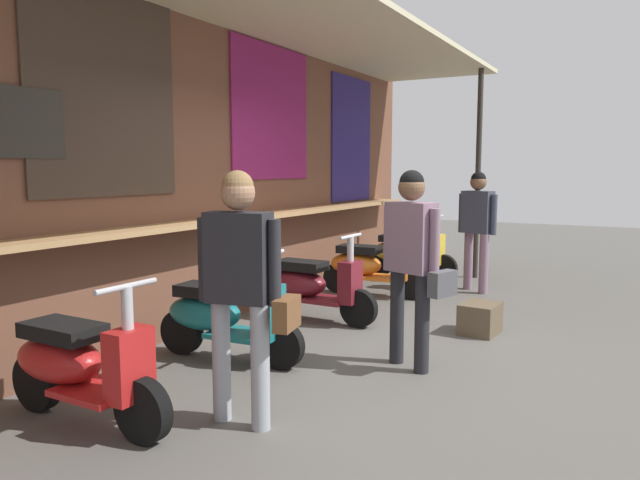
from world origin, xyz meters
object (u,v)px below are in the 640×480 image
Objects in this scene: scooter_red at (77,365)px; shopper_passing at (477,219)px; scooter_orange at (368,266)px; scooter_yellow at (406,253)px; shopper_with_handbag at (241,273)px; scooter_teal at (221,316)px; scooter_maroon at (310,285)px; shopper_browsing at (412,250)px; merchandise_crate at (480,318)px.

scooter_red is 5.61m from shopper_passing.
scooter_orange is (4.52, -0.00, 0.00)m from scooter_red.
shopper_with_handbag is at bearing -81.04° from scooter_yellow.
scooter_teal is 1.49m from shopper_with_handbag.
scooter_yellow is 1.38m from shopper_passing.
scooter_yellow is at bearing -95.70° from shopper_passing.
scooter_red is 0.86× the size of shopper_with_handbag.
scooter_maroon is at bearing -10.33° from shopper_passing.
shopper_browsing is (-0.95, -1.50, 0.60)m from scooter_maroon.
scooter_maroon and scooter_yellow have the same top height.
scooter_yellow is 0.86× the size of shopper_with_handbag.
shopper_with_handbag reaches higher than scooter_orange.
scooter_maroon is at bearing 76.90° from shopper_browsing.
shopper_with_handbag reaches higher than shopper_passing.
shopper_with_handbag is (-2.52, -0.95, 0.60)m from scooter_maroon.
scooter_red is at bearing -89.64° from scooter_maroon.
scooter_red is 3.83m from merchandise_crate.
scooter_teal is at bearing 130.79° from shopper_browsing.
shopper_with_handbag is at bearing 164.60° from merchandise_crate.
shopper_passing reaches higher than scooter_maroon.
scooter_maroon is at bearing -93.50° from scooter_orange.
scooter_maroon is 1.80m from merchandise_crate.
scooter_red and scooter_teal have the same top height.
shopper_passing is at bearing 15.69° from merchandise_crate.
scooter_yellow is at bearing 90.36° from scooter_maroon.
shopper_passing is (3.98, -1.17, 0.59)m from scooter_teal.
scooter_yellow is 3.31× the size of merchandise_crate.
scooter_maroon is at bearing 85.45° from scooter_teal.
merchandise_crate is (3.40, -1.75, -0.23)m from scooter_red.
scooter_teal is at bearing 32.40° from shopper_with_handbag.
scooter_orange is 3.32× the size of merchandise_crate.
scooter_teal reaches higher than merchandise_crate.
scooter_maroon is 1.87m from shopper_browsing.
shopper_browsing reaches higher than scooter_yellow.
shopper_with_handbag is 3.12m from merchandise_crate.
scooter_maroon is 1.50m from scooter_orange.
scooter_red is 1.00× the size of scooter_yellow.
scooter_red is at bearing -94.56° from scooter_teal.
shopper_with_handbag is 4.96m from shopper_passing.
merchandise_crate is at bearing -56.16° from scooter_yellow.
shopper_with_handbag is at bearing 179.80° from shopper_browsing.
scooter_red is 1.00× the size of scooter_teal.
scooter_yellow is (4.43, 0.00, 0.00)m from scooter_teal.
scooter_teal is 1.00× the size of scooter_yellow.
shopper_passing is 2.30m from merchandise_crate.
scooter_red is at bearing -91.00° from scooter_yellow.
merchandise_crate is at bearing 43.14° from scooter_teal.
scooter_teal is 0.86× the size of shopper_browsing.
scooter_orange is 1.00× the size of scooter_yellow.
scooter_orange is at bearing 90.36° from scooter_maroon.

